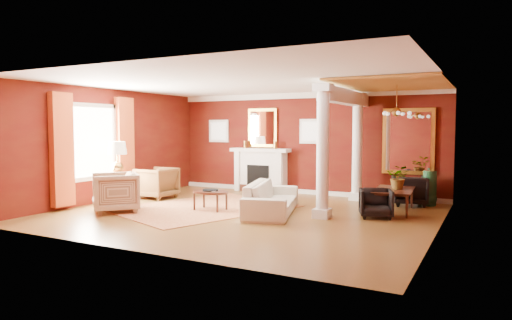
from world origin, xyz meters
The scene contains 27 objects.
ground centered at (0.00, 0.00, 0.00)m, with size 8.00×8.00×0.00m, color brown.
room_shell centered at (0.00, 0.00, 2.02)m, with size 8.04×7.04×2.92m.
fireplace centered at (-1.30, 3.32, 0.65)m, with size 1.85×0.42×1.29m.
overmantel_mirror centered at (-1.30, 3.45, 1.90)m, with size 0.95×0.07×1.15m.
flank_window_left centered at (-2.85, 3.46, 1.80)m, with size 0.70×0.07×0.70m.
flank_window_right centered at (0.25, 3.46, 1.80)m, with size 0.70×0.07×0.70m.
left_window centered at (-3.89, -0.60, 1.42)m, with size 0.21×2.55×2.60m.
column_front centered at (1.70, 0.30, 1.43)m, with size 0.36×0.36×2.80m.
column_back centered at (1.70, 3.00, 1.43)m, with size 0.36×0.36×2.80m.
header_beam centered at (1.70, 1.90, 2.62)m, with size 0.30×3.20×0.32m, color white.
amber_ceiling centered at (2.85, 1.75, 2.87)m, with size 2.30×3.40×0.04m, color gold.
dining_mirror centered at (2.90, 3.45, 1.55)m, with size 1.30×0.07×1.70m.
chandelier centered at (2.90, 1.80, 2.25)m, with size 0.60×0.62×0.75m.
crown_trim centered at (0.00, 3.46, 2.82)m, with size 8.00×0.08×0.16m, color white.
base_trim centered at (0.00, 3.46, 0.06)m, with size 8.00×0.08×0.12m, color white.
rug centered at (-1.19, 0.14, 0.01)m, with size 2.92×3.89×0.02m, color maroon.
sofa centered at (0.53, 0.30, 0.46)m, with size 2.37×0.69×0.92m, color #F3EACC.
armchair_leopard centered at (-3.17, 0.82, 0.46)m, with size 0.90×0.84×0.92m, color black.
armchair_stripe centered at (-2.66, -1.20, 0.49)m, with size 0.96×0.90×0.98m, color tan.
coffee_table centered at (-0.87, -0.04, 0.41)m, with size 0.89×0.89×0.45m.
coffee_book centered at (-0.88, -0.06, 0.58)m, with size 0.18×0.02×0.25m, color black.
side_table centered at (-3.34, -0.42, 1.06)m, with size 0.63×0.63×1.56m.
dining_table centered at (2.92, 1.73, 0.41)m, with size 1.47×0.52×0.82m, color black.
dining_chair_near centered at (2.69, 0.87, 0.34)m, with size 0.66×0.61×0.68m, color black.
dining_chair_far centered at (3.05, 2.82, 0.40)m, with size 0.78×0.73×0.80m, color black.
green_urn centered at (3.50, 3.00, 0.34)m, with size 0.36×0.36×0.86m.
potted_plant centered at (2.99, 1.75, 1.03)m, with size 0.49×0.54×0.42m, color #26591E.
Camera 1 is at (4.86, -8.75, 1.89)m, focal length 32.00 mm.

